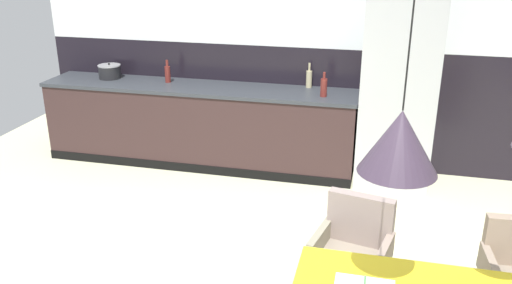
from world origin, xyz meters
name	(u,v)px	position (x,y,z in m)	size (l,w,h in m)	color
back_wall_splashback_dark	(311,106)	(0.00, 2.93, 0.67)	(6.26, 0.12, 1.33)	black
kitchen_counter	(199,125)	(-1.22, 2.57, 0.46)	(3.54, 0.63, 0.91)	#322121
refrigerator_column	(398,92)	(0.92, 2.57, 0.99)	(0.74, 0.60, 1.97)	#ADAFB2
armchair_head_of_table	(354,242)	(0.67, 0.36, 0.52)	(0.57, 0.56, 0.82)	gray
cooking_pot	(110,72)	(-2.33, 2.66, 0.99)	(0.26, 0.26, 0.18)	black
bottle_wine_green	(168,73)	(-1.60, 2.65, 1.02)	(0.06, 0.06, 0.25)	maroon
bottle_vinegar_dark	(309,78)	(-0.02, 2.80, 1.01)	(0.06, 0.06, 0.27)	tan
bottle_spice_small	(324,87)	(0.18, 2.48, 1.02)	(0.07, 0.07, 0.26)	maroon
pendant_lamp_over_table_near	(400,142)	(0.86, -0.53, 1.60)	(0.36, 0.36, 1.16)	black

